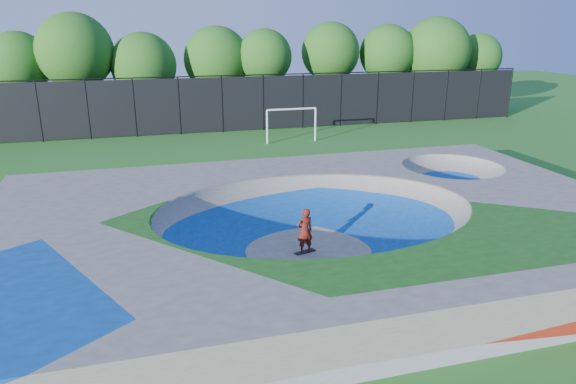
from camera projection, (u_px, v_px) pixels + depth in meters
name	position (u px, v px, depth m)	size (l,w,h in m)	color
ground	(315.00, 247.00, 17.80)	(120.00, 120.00, 0.00)	#23661C
skate_deck	(315.00, 227.00, 17.57)	(22.00, 14.00, 1.50)	gray
skater	(305.00, 231.00, 17.14)	(0.58, 0.38, 1.60)	#B5250E
skateboard	(305.00, 252.00, 17.37)	(0.78, 0.22, 0.05)	black
soccer_goal	(292.00, 119.00, 33.40)	(3.40, 0.12, 2.25)	white
fence	(222.00, 103.00, 36.40)	(48.09, 0.09, 4.04)	black
treeline	(226.00, 57.00, 40.25)	(52.77, 7.28, 8.31)	#4D3926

